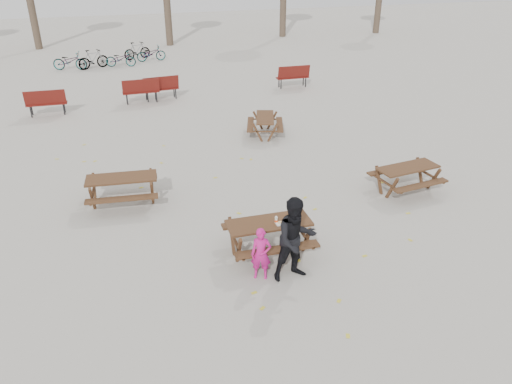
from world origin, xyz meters
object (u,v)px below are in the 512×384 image
object	(u,v)px
food_tray	(280,224)
child	(261,254)
soda_bottle	(276,220)
picnic_table_far	(265,126)
main_picnic_table	(269,229)
picnic_table_north	(123,191)
adult	(296,239)
picnic_table_east	(406,179)

from	to	relation	value
food_tray	child	distance (m)	0.91
food_tray	soda_bottle	world-z (taller)	soda_bottle
child	picnic_table_far	distance (m)	8.25
child	main_picnic_table	bearing A→B (deg)	82.95
soda_bottle	picnic_table_north	distance (m)	4.51
soda_bottle	picnic_table_far	bearing A→B (deg)	74.78
adult	picnic_table_north	size ratio (longest dim) A/B	1.02
food_tray	child	xyz separation A→B (m)	(-0.61, -0.64, -0.23)
picnic_table_east	adult	bearing A→B (deg)	-154.72
soda_bottle	picnic_table_east	xyz separation A→B (m)	(4.34, 1.92, -0.49)
soda_bottle	picnic_table_far	world-z (taller)	soda_bottle
main_picnic_table	child	size ratio (longest dim) A/B	1.61
food_tray	soda_bottle	size ratio (longest dim) A/B	1.06
food_tray	picnic_table_east	xyz separation A→B (m)	(4.28, 2.00, -0.43)
food_tray	adult	size ratio (longest dim) A/B	0.10
picnic_table_far	picnic_table_east	bearing A→B (deg)	-138.47
soda_bottle	picnic_table_east	world-z (taller)	soda_bottle
food_tray	picnic_table_far	size ratio (longest dim) A/B	0.12
child	picnic_table_east	xyz separation A→B (m)	(4.89, 2.63, -0.20)
picnic_table_east	food_tray	bearing A→B (deg)	-163.25
child	picnic_table_east	distance (m)	5.56
picnic_table_north	picnic_table_east	bearing A→B (deg)	-5.74
picnic_table_north	picnic_table_far	world-z (taller)	picnic_table_north
food_tray	adult	bearing A→B (deg)	-87.22
picnic_table_east	picnic_table_far	world-z (taller)	picnic_table_east
picnic_table_east	picnic_table_north	bearing A→B (deg)	161.21
soda_bottle	main_picnic_table	bearing A→B (deg)	144.60
child	picnic_table_north	distance (m)	4.73
main_picnic_table	picnic_table_east	world-z (taller)	main_picnic_table
food_tray	picnic_table_north	bearing A→B (deg)	132.86
picnic_table_far	child	bearing A→B (deg)	179.27
picnic_table_east	picnic_table_north	distance (m)	7.53
main_picnic_table	adult	bearing A→B (deg)	-76.48
food_tray	picnic_table_far	bearing A→B (deg)	75.46
main_picnic_table	food_tray	size ratio (longest dim) A/B	10.00
adult	picnic_table_north	xyz separation A→B (m)	(-3.17, 4.18, -0.52)
soda_bottle	picnic_table_east	size ratio (longest dim) A/B	0.10
main_picnic_table	picnic_table_east	distance (m)	4.84
food_tray	adult	xyz separation A→B (m)	(0.04, -0.81, 0.10)
adult	picnic_table_east	size ratio (longest dim) A/B	1.07
child	adult	world-z (taller)	adult
main_picnic_table	adult	distance (m)	1.06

